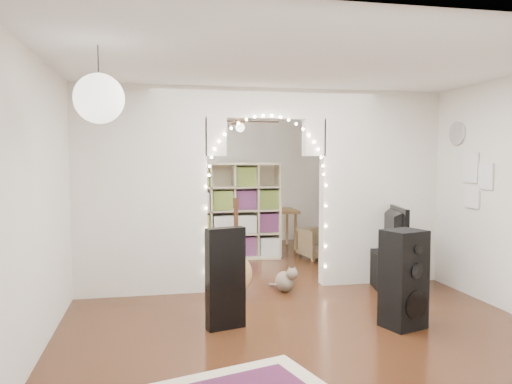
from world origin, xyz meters
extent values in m
plane|color=black|center=(0.00, 0.00, 0.00)|extent=(7.50, 7.50, 0.00)
cube|color=white|center=(0.00, 0.00, 2.70)|extent=(5.00, 7.50, 0.02)
cube|color=silver|center=(0.00, 3.75, 1.35)|extent=(5.00, 0.02, 2.70)
cube|color=silver|center=(0.00, -3.75, 1.35)|extent=(5.00, 0.02, 2.70)
cube|color=silver|center=(-2.50, 0.00, 1.35)|extent=(0.02, 7.50, 2.70)
cube|color=silver|center=(2.50, 0.00, 1.35)|extent=(0.02, 7.50, 2.70)
cube|color=silver|center=(-1.65, 0.00, 1.35)|extent=(1.70, 0.20, 2.70)
cube|color=silver|center=(1.65, 0.00, 1.35)|extent=(1.70, 0.20, 2.70)
cube|color=silver|center=(0.00, 0.00, 2.50)|extent=(1.60, 0.20, 0.40)
cube|color=white|center=(-2.47, 1.80, 1.50)|extent=(0.04, 1.20, 1.40)
cylinder|color=white|center=(2.48, -0.60, 2.10)|extent=(0.03, 0.31, 0.31)
sphere|color=white|center=(-1.90, -2.40, 2.25)|extent=(0.40, 0.40, 0.40)
cube|color=black|center=(-0.77, -1.53, 0.53)|extent=(0.43, 0.24, 1.06)
ellipsoid|color=tan|center=(-0.45, -0.25, 0.45)|extent=(0.45, 0.29, 0.51)
cube|color=black|center=(-0.45, -0.25, 0.87)|extent=(0.06, 0.05, 0.59)
cube|color=black|center=(-0.45, -0.25, 1.19)|extent=(0.07, 0.05, 0.13)
ellipsoid|color=brown|center=(0.21, -0.25, 0.13)|extent=(0.37, 0.43, 0.26)
sphere|color=brown|center=(0.27, -0.39, 0.26)|extent=(0.20, 0.20, 0.15)
cone|color=brown|center=(0.23, -0.39, 0.34)|extent=(0.05, 0.05, 0.05)
cone|color=brown|center=(0.31, -0.39, 0.34)|extent=(0.05, 0.05, 0.05)
cylinder|color=brown|center=(0.13, -0.07, 0.04)|extent=(0.14, 0.24, 0.08)
cube|color=black|center=(1.06, -1.86, 0.51)|extent=(0.49, 0.45, 1.03)
cylinder|color=black|center=(1.12, -2.03, 0.29)|extent=(0.29, 0.11, 0.30)
cylinder|color=black|center=(1.12, -2.03, 0.63)|extent=(0.16, 0.07, 0.16)
cylinder|color=black|center=(1.12, -2.03, 0.86)|extent=(0.09, 0.05, 0.09)
cube|color=black|center=(1.66, -0.28, 0.25)|extent=(0.60, 1.06, 0.50)
imported|color=black|center=(1.66, -0.28, 0.81)|extent=(0.36, 1.08, 0.62)
cube|color=beige|center=(-0.10, 2.09, 0.84)|extent=(1.70, 0.71, 1.69)
cube|color=brown|center=(0.66, 2.91, 0.73)|extent=(1.21, 0.82, 0.05)
cylinder|color=brown|center=(0.13, 2.60, 0.35)|extent=(0.05, 0.05, 0.70)
cylinder|color=brown|center=(1.17, 2.59, 0.35)|extent=(0.05, 0.05, 0.70)
cylinder|color=brown|center=(0.14, 3.24, 0.35)|extent=(0.05, 0.05, 0.70)
cylinder|color=brown|center=(1.18, 3.23, 0.35)|extent=(0.05, 0.05, 0.70)
imported|color=white|center=(0.66, 2.91, 0.85)|extent=(0.19, 0.19, 0.19)
imported|color=brown|center=(-1.04, 0.35, 0.25)|extent=(0.61, 0.62, 0.50)
imported|color=brown|center=(1.34, 1.72, 0.27)|extent=(0.69, 0.70, 0.54)
camera|label=1|loc=(-1.48, -6.58, 1.78)|focal=35.00mm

